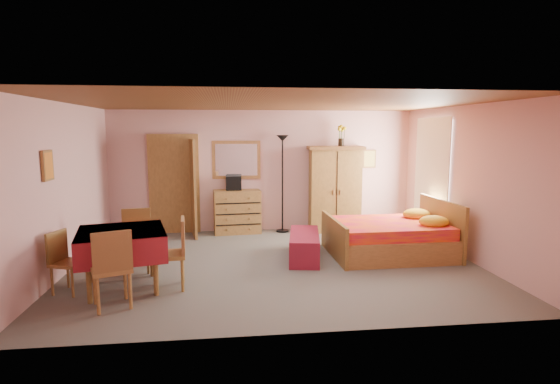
{
  "coord_description": "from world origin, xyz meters",
  "views": [
    {
      "loc": [
        -0.76,
        -6.9,
        2.18
      ],
      "look_at": [
        0.1,
        0.3,
        1.15
      ],
      "focal_mm": 28.0,
      "sensor_mm": 36.0,
      "label": 1
    }
  ],
  "objects": [
    {
      "name": "floor",
      "position": [
        0.0,
        0.0,
        0.0
      ],
      "size": [
        6.5,
        6.5,
        0.0
      ],
      "primitive_type": "plane",
      "color": "#615E56",
      "rests_on": "ground"
    },
    {
      "name": "ceiling",
      "position": [
        0.0,
        0.0,
        2.6
      ],
      "size": [
        6.5,
        6.5,
        0.0
      ],
      "primitive_type": "plane",
      "rotation": [
        3.14,
        0.0,
        0.0
      ],
      "color": "brown",
      "rests_on": "wall_back"
    },
    {
      "name": "wall_back",
      "position": [
        0.0,
        2.5,
        1.3
      ],
      "size": [
        6.5,
        0.1,
        2.6
      ],
      "primitive_type": "cube",
      "color": "#D19997",
      "rests_on": "floor"
    },
    {
      "name": "wall_front",
      "position": [
        0.0,
        -2.5,
        1.3
      ],
      "size": [
        6.5,
        0.1,
        2.6
      ],
      "primitive_type": "cube",
      "color": "#D19997",
      "rests_on": "floor"
    },
    {
      "name": "wall_left",
      "position": [
        -3.25,
        0.0,
        1.3
      ],
      "size": [
        0.1,
        5.0,
        2.6
      ],
      "primitive_type": "cube",
      "color": "#D19997",
      "rests_on": "floor"
    },
    {
      "name": "wall_right",
      "position": [
        3.25,
        0.0,
        1.3
      ],
      "size": [
        0.1,
        5.0,
        2.6
      ],
      "primitive_type": "cube",
      "color": "#D19997",
      "rests_on": "floor"
    },
    {
      "name": "doorway",
      "position": [
        -1.9,
        2.47,
        1.02
      ],
      "size": [
        1.06,
        0.12,
        2.15
      ],
      "primitive_type": "cube",
      "color": "#9E6B35",
      "rests_on": "floor"
    },
    {
      "name": "window",
      "position": [
        3.21,
        1.2,
        1.45
      ],
      "size": [
        0.08,
        1.4,
        1.95
      ],
      "primitive_type": "cube",
      "color": "white",
      "rests_on": "wall_right"
    },
    {
      "name": "picture_left",
      "position": [
        -3.22,
        -0.6,
        1.7
      ],
      "size": [
        0.04,
        0.32,
        0.42
      ],
      "primitive_type": "cube",
      "color": "orange",
      "rests_on": "wall_left"
    },
    {
      "name": "picture_back",
      "position": [
        2.35,
        2.47,
        1.55
      ],
      "size": [
        0.3,
        0.04,
        0.4
      ],
      "primitive_type": "cube",
      "color": "#D8BF59",
      "rests_on": "wall_back"
    },
    {
      "name": "chest_of_drawers",
      "position": [
        -0.58,
        2.28,
        0.46
      ],
      "size": [
        1.01,
        0.56,
        0.92
      ],
      "primitive_type": "cube",
      "rotation": [
        0.0,
        0.0,
        0.08
      ],
      "color": "olive",
      "rests_on": "floor"
    },
    {
      "name": "wall_mirror",
      "position": [
        -0.58,
        2.49,
        1.55
      ],
      "size": [
        1.04,
        0.1,
        0.82
      ],
      "primitive_type": "cube",
      "rotation": [
        0.0,
        0.0,
        -0.04
      ],
      "color": "silver",
      "rests_on": "wall_back"
    },
    {
      "name": "stereo",
      "position": [
        -0.65,
        2.32,
        1.07
      ],
      "size": [
        0.33,
        0.24,
        0.3
      ],
      "primitive_type": "cube",
      "rotation": [
        0.0,
        0.0,
        0.02
      ],
      "color": "black",
      "rests_on": "chest_of_drawers"
    },
    {
      "name": "floor_lamp",
      "position": [
        0.39,
        2.26,
        1.04
      ],
      "size": [
        0.3,
        0.3,
        2.08
      ],
      "primitive_type": "cube",
      "rotation": [
        0.0,
        0.0,
        0.16
      ],
      "color": "black",
      "rests_on": "floor"
    },
    {
      "name": "wardrobe",
      "position": [
        1.51,
        2.2,
        0.92
      ],
      "size": [
        1.21,
        0.67,
        1.84
      ],
      "primitive_type": "cube",
      "rotation": [
        0.0,
        0.0,
        -0.06
      ],
      "color": "olive",
      "rests_on": "floor"
    },
    {
      "name": "sunflower_vase",
      "position": [
        1.65,
        2.24,
        2.07
      ],
      "size": [
        0.19,
        0.19,
        0.45
      ],
      "primitive_type": "cube",
      "rotation": [
        0.0,
        0.0,
        0.07
      ],
      "color": "yellow",
      "rests_on": "wardrobe"
    },
    {
      "name": "bed",
      "position": [
        2.02,
        0.32,
        0.48
      ],
      "size": [
        2.09,
        1.66,
        0.96
      ],
      "primitive_type": "cube",
      "rotation": [
        0.0,
        0.0,
        0.02
      ],
      "color": "red",
      "rests_on": "floor"
    },
    {
      "name": "bench",
      "position": [
        0.51,
        0.25,
        0.22
      ],
      "size": [
        0.7,
        1.37,
        0.44
      ],
      "primitive_type": "cube",
      "rotation": [
        0.0,
        0.0,
        -0.17
      ],
      "color": "maroon",
      "rests_on": "floor"
    },
    {
      "name": "dining_table",
      "position": [
        -2.22,
        -0.88,
        0.41
      ],
      "size": [
        1.35,
        1.35,
        0.83
      ],
      "primitive_type": "cube",
      "rotation": [
        0.0,
        0.0,
        0.23
      ],
      "color": "maroon",
      "rests_on": "floor"
    },
    {
      "name": "chair_south",
      "position": [
        -2.21,
        -1.51,
        0.5
      ],
      "size": [
        0.59,
        0.59,
        1.0
      ],
      "primitive_type": "cube",
      "rotation": [
        0.0,
        0.0,
        0.38
      ],
      "color": "#A66F38",
      "rests_on": "floor"
    },
    {
      "name": "chair_north",
      "position": [
        -2.19,
        -0.12,
        0.48
      ],
      "size": [
        0.48,
        0.48,
        0.96
      ],
      "primitive_type": "cube",
      "rotation": [
        0.0,
        0.0,
        3.26
      ],
      "color": "olive",
      "rests_on": "floor"
    },
    {
      "name": "chair_west",
      "position": [
        -2.9,
        -0.94,
        0.42
      ],
      "size": [
        0.49,
        0.49,
        0.84
      ],
      "primitive_type": "cube",
      "rotation": [
        0.0,
        0.0,
        -1.9
      ],
      "color": "#9F6836",
      "rests_on": "floor"
    },
    {
      "name": "chair_east",
      "position": [
        -1.59,
        -0.93,
        0.49
      ],
      "size": [
        0.48,
        0.48,
        0.98
      ],
      "primitive_type": "cube",
      "rotation": [
        0.0,
        0.0,
        1.66
      ],
      "color": "#A17636",
      "rests_on": "floor"
    }
  ]
}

